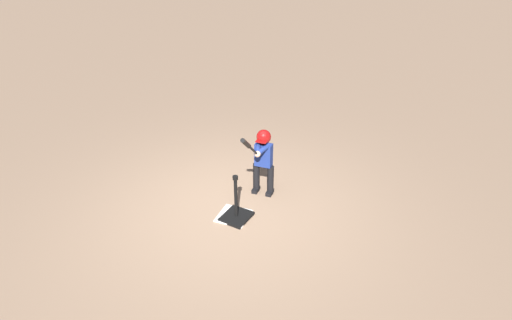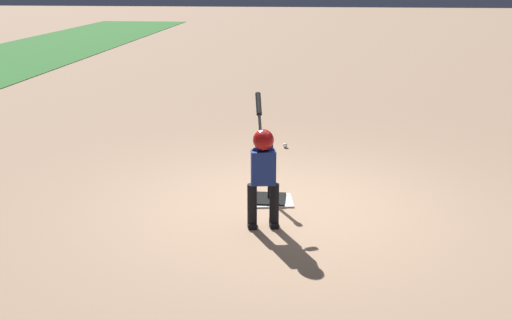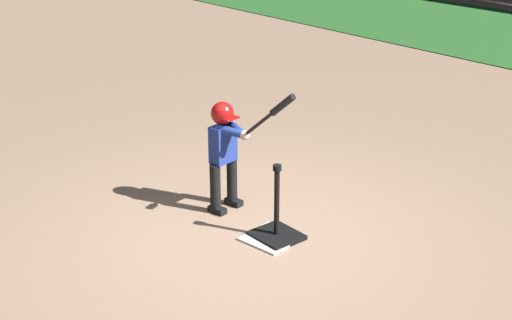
% 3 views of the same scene
% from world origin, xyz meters
% --- Properties ---
extents(ground_plane, '(90.00, 90.00, 0.00)m').
position_xyz_m(ground_plane, '(0.00, 0.00, 0.00)').
color(ground_plane, '#93755B').
extents(home_plate, '(0.50, 0.50, 0.02)m').
position_xyz_m(home_plate, '(0.13, 0.11, 0.01)').
color(home_plate, white).
rests_on(home_plate, ground_plane).
extents(batting_tee, '(0.42, 0.38, 0.71)m').
position_xyz_m(batting_tee, '(0.14, 0.16, 0.10)').
color(batting_tee, black).
rests_on(batting_tee, ground_plane).
extents(batter_child, '(0.95, 0.35, 1.32)m').
position_xyz_m(batter_child, '(-0.61, 0.18, 0.70)').
color(batter_child, black).
rests_on(batter_child, ground_plane).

